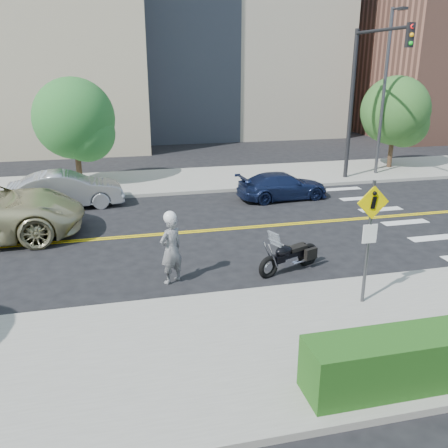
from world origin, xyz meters
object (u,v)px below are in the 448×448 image
object	(u,v)px
pedestrian_sign	(370,231)
parked_car_blue	(283,186)
motorcyclist	(171,248)
motorcycle	(290,249)
parked_car_silver	(66,190)

from	to	relation	value
pedestrian_sign	parked_car_blue	size ratio (longest dim) A/B	0.75
pedestrian_sign	parked_car_blue	world-z (taller)	pedestrian_sign
motorcyclist	motorcycle	world-z (taller)	motorcyclist
pedestrian_sign	parked_car_blue	xyz separation A→B (m)	(1.46, 9.66, -1.38)
motorcyclist	parked_car_silver	size ratio (longest dim) A/B	0.45
motorcycle	parked_car_blue	size ratio (longest dim) A/B	0.53
motorcyclist	parked_car_silver	xyz separation A→B (m)	(-3.26, 8.01, -0.26)
pedestrian_sign	parked_car_blue	bearing A→B (deg)	81.43
motorcyclist	parked_car_blue	distance (m)	9.24
motorcycle	parked_car_blue	xyz separation A→B (m)	(2.41, 7.21, -0.07)
motorcycle	parked_car_blue	bearing A→B (deg)	49.01
motorcycle	parked_car_silver	world-z (taller)	parked_car_silver
motorcycle	parked_car_blue	distance (m)	7.60
pedestrian_sign	parked_car_silver	world-z (taller)	pedestrian_sign
parked_car_silver	motorcyclist	bearing A→B (deg)	-162.78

